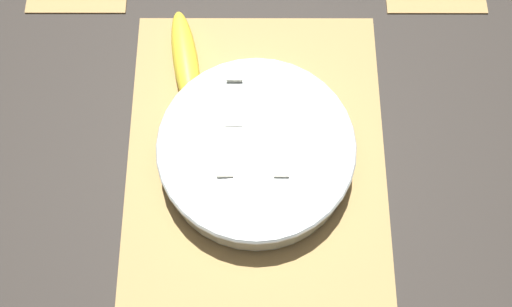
{
  "coord_description": "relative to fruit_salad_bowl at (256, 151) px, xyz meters",
  "views": [
    {
      "loc": [
        0.31,
        0.0,
        0.82
      ],
      "look_at": [
        0.0,
        0.0,
        0.03
      ],
      "focal_mm": 42.0,
      "sensor_mm": 36.0,
      "label": 1
    }
  ],
  "objects": [
    {
      "name": "ground_plane",
      "position": [
        -0.0,
        -0.0,
        -0.04
      ],
      "size": [
        6.0,
        6.0,
        0.0
      ],
      "primitive_type": "plane",
      "color": "#2D2823"
    },
    {
      "name": "whole_banana",
      "position": [
        -0.15,
        -0.11,
        -0.01
      ],
      "size": [
        0.18,
        0.07,
        0.04
      ],
      "color": "yellow",
      "rests_on": "bamboo_mat_center"
    },
    {
      "name": "bamboo_mat_center",
      "position": [
        -0.0,
        -0.0,
        -0.04
      ],
      "size": [
        0.49,
        0.38,
        0.01
      ],
      "color": "#A8844C",
      "rests_on": "ground_plane"
    },
    {
      "name": "fruit_salad_bowl",
      "position": [
        0.0,
        0.0,
        0.0
      ],
      "size": [
        0.28,
        0.28,
        0.07
      ],
      "color": "silver",
      "rests_on": "bamboo_mat_center"
    }
  ]
}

